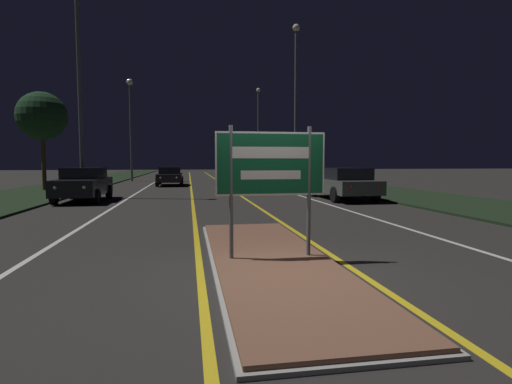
{
  "coord_description": "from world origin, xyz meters",
  "views": [
    {
      "loc": [
        -1.38,
        -5.82,
        1.74
      ],
      "look_at": [
        0.0,
        2.34,
        1.11
      ],
      "focal_mm": 28.0,
      "sensor_mm": 36.0,
      "label": 1
    }
  ],
  "objects": [
    {
      "name": "ground_plane",
      "position": [
        0.0,
        0.0,
        0.0
      ],
      "size": [
        160.0,
        160.0,
        0.0
      ],
      "primitive_type": "plane",
      "color": "#282623"
    },
    {
      "name": "median_island",
      "position": [
        0.0,
        0.84,
        0.04
      ],
      "size": [
        2.06,
        7.32,
        0.1
      ],
      "color": "#999993",
      "rests_on": "ground_plane"
    },
    {
      "name": "verge_left",
      "position": [
        -9.5,
        20.0,
        0.04
      ],
      "size": [
        5.0,
        100.0,
        0.08
      ],
      "color": "black",
      "rests_on": "ground_plane"
    },
    {
      "name": "verge_right",
      "position": [
        9.5,
        20.0,
        0.04
      ],
      "size": [
        5.0,
        100.0,
        0.08
      ],
      "color": "black",
      "rests_on": "ground_plane"
    },
    {
      "name": "centre_line_yellow_left",
      "position": [
        -1.22,
        25.0,
        0.0
      ],
      "size": [
        0.12,
        70.0,
        0.01
      ],
      "color": "gold",
      "rests_on": "ground_plane"
    },
    {
      "name": "centre_line_yellow_right",
      "position": [
        1.22,
        25.0,
        0.0
      ],
      "size": [
        0.12,
        70.0,
        0.01
      ],
      "color": "gold",
      "rests_on": "ground_plane"
    },
    {
      "name": "lane_line_white_left",
      "position": [
        -4.2,
        25.0,
        0.0
      ],
      "size": [
        0.12,
        70.0,
        0.01
      ],
      "color": "silver",
      "rests_on": "ground_plane"
    },
    {
      "name": "lane_line_white_right",
      "position": [
        4.2,
        25.0,
        0.0
      ],
      "size": [
        0.12,
        70.0,
        0.01
      ],
      "color": "silver",
      "rests_on": "ground_plane"
    },
    {
      "name": "edge_line_white_left",
      "position": [
        -7.2,
        25.0,
        0.0
      ],
      "size": [
        0.1,
        70.0,
        0.01
      ],
      "color": "silver",
      "rests_on": "ground_plane"
    },
    {
      "name": "edge_line_white_right",
      "position": [
        7.2,
        25.0,
        0.0
      ],
      "size": [
        0.1,
        70.0,
        0.01
      ],
      "color": "silver",
      "rests_on": "ground_plane"
    },
    {
      "name": "highway_sign",
      "position": [
        0.0,
        0.83,
        1.62
      ],
      "size": [
        1.89,
        0.07,
        2.24
      ],
      "color": "#56565B",
      "rests_on": "median_island"
    },
    {
      "name": "streetlight_left_near",
      "position": [
        -6.37,
        14.31,
        6.61
      ],
      "size": [
        0.45,
        0.45,
        11.28
      ],
      "color": "#56565B",
      "rests_on": "ground_plane"
    },
    {
      "name": "streetlight_left_far",
      "position": [
        -6.27,
        30.44,
        5.86
      ],
      "size": [
        0.55,
        0.55,
        8.83
      ],
      "color": "#56565B",
      "rests_on": "ground_plane"
    },
    {
      "name": "streetlight_right_near",
      "position": [
        6.11,
        21.72,
        6.9
      ],
      "size": [
        0.5,
        0.5,
        11.24
      ],
      "color": "#56565B",
      "rests_on": "ground_plane"
    },
    {
      "name": "streetlight_right_far",
      "position": [
        6.16,
        37.14,
        5.72
      ],
      "size": [
        0.45,
        0.45,
        9.62
      ],
      "color": "#56565B",
      "rests_on": "ground_plane"
    },
    {
      "name": "car_receding_0",
      "position": [
        5.62,
        11.57,
        0.77
      ],
      "size": [
        2.04,
        4.81,
        1.45
      ],
      "color": "#4C514C",
      "rests_on": "ground_plane"
    },
    {
      "name": "car_receding_1",
      "position": [
        5.89,
        20.48,
        0.71
      ],
      "size": [
        1.9,
        4.14,
        1.33
      ],
      "color": "maroon",
      "rests_on": "ground_plane"
    },
    {
      "name": "car_receding_2",
      "position": [
        5.93,
        28.72,
        0.79
      ],
      "size": [
        2.02,
        4.42,
        1.5
      ],
      "color": "navy",
      "rests_on": "ground_plane"
    },
    {
      "name": "car_approaching_0",
      "position": [
        -5.93,
        12.69,
        0.77
      ],
      "size": [
        1.86,
        4.22,
        1.47
      ],
      "color": "black",
      "rests_on": "ground_plane"
    },
    {
      "name": "car_approaching_1",
      "position": [
        -2.7,
        23.77,
        0.71
      ],
      "size": [
        1.85,
        4.41,
        1.34
      ],
      "color": "black",
      "rests_on": "ground_plane"
    },
    {
      "name": "roadside_palm_left",
      "position": [
        -9.69,
        19.19,
        4.33
      ],
      "size": [
        2.78,
        2.78,
        5.66
      ],
      "color": "#4C3823",
      "rests_on": "verge_left"
    }
  ]
}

